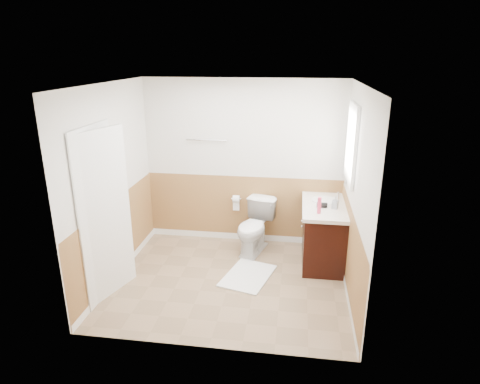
% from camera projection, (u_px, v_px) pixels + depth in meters
% --- Properties ---
extents(floor, '(3.00, 3.00, 0.00)m').
position_uv_depth(floor, '(230.00, 281.00, 5.39)').
color(floor, '#8C7051').
rests_on(floor, ground).
extents(ceiling, '(3.00, 3.00, 0.00)m').
position_uv_depth(ceiling, '(228.00, 84.00, 4.59)').
color(ceiling, white).
rests_on(ceiling, floor).
extents(wall_back, '(3.00, 0.00, 3.00)m').
position_uv_depth(wall_back, '(243.00, 163.00, 6.21)').
color(wall_back, silver).
rests_on(wall_back, floor).
extents(wall_front, '(3.00, 0.00, 3.00)m').
position_uv_depth(wall_front, '(205.00, 235.00, 3.77)').
color(wall_front, silver).
rests_on(wall_front, floor).
extents(wall_left, '(0.00, 3.00, 3.00)m').
position_uv_depth(wall_left, '(112.00, 185.00, 5.19)').
color(wall_left, silver).
rests_on(wall_left, floor).
extents(wall_right, '(0.00, 3.00, 3.00)m').
position_uv_depth(wall_right, '(356.00, 196.00, 4.79)').
color(wall_right, silver).
rests_on(wall_right, floor).
extents(wainscot_back, '(3.00, 0.00, 3.00)m').
position_uv_depth(wainscot_back, '(243.00, 210.00, 6.44)').
color(wainscot_back, '#9D733F').
rests_on(wainscot_back, floor).
extents(wainscot_front, '(3.00, 0.00, 3.00)m').
position_uv_depth(wainscot_front, '(208.00, 304.00, 4.02)').
color(wainscot_front, '#9D733F').
rests_on(wainscot_front, floor).
extents(wainscot_left, '(0.00, 2.60, 2.60)m').
position_uv_depth(wainscot_left, '(118.00, 239.00, 5.43)').
color(wainscot_left, '#9D733F').
rests_on(wainscot_left, floor).
extents(wainscot_right, '(0.00, 2.60, 2.60)m').
position_uv_depth(wainscot_right, '(349.00, 254.00, 5.03)').
color(wainscot_right, '#9D733F').
rests_on(wainscot_right, floor).
extents(toilet, '(0.62, 0.85, 0.78)m').
position_uv_depth(toilet, '(254.00, 227.00, 6.08)').
color(toilet, white).
rests_on(toilet, floor).
extents(bath_mat, '(0.74, 0.92, 0.02)m').
position_uv_depth(bath_mat, '(248.00, 276.00, 5.49)').
color(bath_mat, white).
rests_on(bath_mat, floor).
extents(vanity_cabinet, '(0.55, 1.10, 0.80)m').
position_uv_depth(vanity_cabinet, '(323.00, 235.00, 5.80)').
color(vanity_cabinet, black).
rests_on(vanity_cabinet, floor).
extents(vanity_knob_left, '(0.03, 0.03, 0.03)m').
position_uv_depth(vanity_knob_left, '(302.00, 226.00, 5.70)').
color(vanity_knob_left, silver).
rests_on(vanity_knob_left, vanity_cabinet).
extents(vanity_knob_right, '(0.03, 0.03, 0.03)m').
position_uv_depth(vanity_knob_right, '(302.00, 221.00, 5.89)').
color(vanity_knob_right, silver).
rests_on(vanity_knob_right, vanity_cabinet).
extents(countertop, '(0.60, 1.15, 0.05)m').
position_uv_depth(countertop, '(324.00, 206.00, 5.67)').
color(countertop, white).
rests_on(countertop, vanity_cabinet).
extents(sink_basin, '(0.36, 0.36, 0.02)m').
position_uv_depth(sink_basin, '(325.00, 200.00, 5.80)').
color(sink_basin, white).
rests_on(sink_basin, countertop).
extents(faucet, '(0.02, 0.02, 0.14)m').
position_uv_depth(faucet, '(338.00, 197.00, 5.75)').
color(faucet, silver).
rests_on(faucet, countertop).
extents(lotion_bottle, '(0.05, 0.05, 0.22)m').
position_uv_depth(lotion_bottle, '(319.00, 205.00, 5.32)').
color(lotion_bottle, '#E83C64').
rests_on(lotion_bottle, countertop).
extents(soap_dispenser, '(0.10, 0.10, 0.17)m').
position_uv_depth(soap_dispenser, '(335.00, 203.00, 5.49)').
color(soap_dispenser, '#8E97A0').
rests_on(soap_dispenser, countertop).
extents(hair_dryer_body, '(0.14, 0.07, 0.07)m').
position_uv_depth(hair_dryer_body, '(322.00, 205.00, 5.55)').
color(hair_dryer_body, black).
rests_on(hair_dryer_body, countertop).
extents(hair_dryer_handle, '(0.03, 0.03, 0.07)m').
position_uv_depth(hair_dryer_handle, '(320.00, 206.00, 5.59)').
color(hair_dryer_handle, black).
rests_on(hair_dryer_handle, countertop).
extents(mirror_panel, '(0.02, 0.35, 0.90)m').
position_uv_depth(mirror_panel, '(346.00, 150.00, 5.72)').
color(mirror_panel, silver).
rests_on(mirror_panel, wall_right).
extents(window_frame, '(0.04, 0.80, 1.00)m').
position_uv_depth(window_frame, '(351.00, 143.00, 5.18)').
color(window_frame, white).
rests_on(window_frame, wall_right).
extents(window_glass, '(0.01, 0.70, 0.90)m').
position_uv_depth(window_glass, '(353.00, 143.00, 5.18)').
color(window_glass, white).
rests_on(window_glass, wall_right).
extents(door, '(0.29, 0.78, 2.04)m').
position_uv_depth(door, '(105.00, 216.00, 4.83)').
color(door, white).
rests_on(door, wall_left).
extents(door_frame, '(0.02, 0.92, 2.10)m').
position_uv_depth(door_frame, '(99.00, 214.00, 4.83)').
color(door_frame, white).
rests_on(door_frame, wall_left).
extents(door_knob, '(0.06, 0.06, 0.06)m').
position_uv_depth(door_knob, '(122.00, 211.00, 5.15)').
color(door_knob, silver).
rests_on(door_knob, door).
extents(towel_bar, '(0.62, 0.02, 0.02)m').
position_uv_depth(towel_bar, '(206.00, 140.00, 6.12)').
color(towel_bar, silver).
rests_on(towel_bar, wall_back).
extents(tp_holder_bar, '(0.14, 0.02, 0.02)m').
position_uv_depth(tp_holder_bar, '(236.00, 199.00, 6.33)').
color(tp_holder_bar, silver).
rests_on(tp_holder_bar, wall_back).
extents(tp_roll, '(0.10, 0.11, 0.11)m').
position_uv_depth(tp_roll, '(236.00, 199.00, 6.33)').
color(tp_roll, white).
rests_on(tp_roll, tp_holder_bar).
extents(tp_sheet, '(0.10, 0.01, 0.16)m').
position_uv_depth(tp_sheet, '(236.00, 206.00, 6.36)').
color(tp_sheet, white).
rests_on(tp_sheet, tp_roll).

